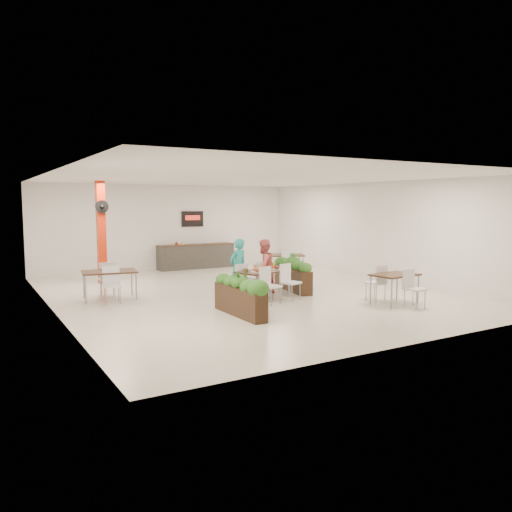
{
  "coord_description": "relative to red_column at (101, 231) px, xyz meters",
  "views": [
    {
      "loc": [
        -6.69,
        -12.05,
        2.49
      ],
      "look_at": [
        0.01,
        -0.63,
        1.1
      ],
      "focal_mm": 35.0,
      "sensor_mm": 36.0,
      "label": 1
    }
  ],
  "objects": [
    {
      "name": "ground",
      "position": [
        3.0,
        -3.79,
        -1.64
      ],
      "size": [
        12.0,
        12.0,
        0.0
      ],
      "primitive_type": "plane",
      "color": "beige",
      "rests_on": "ground"
    },
    {
      "name": "room_shell",
      "position": [
        3.0,
        -3.79,
        0.36
      ],
      "size": [
        10.1,
        12.1,
        3.22
      ],
      "color": "white",
      "rests_on": "ground"
    },
    {
      "name": "red_column",
      "position": [
        0.0,
        0.0,
        0.0
      ],
      "size": [
        0.4,
        0.41,
        3.2
      ],
      "color": "#B3240B",
      "rests_on": "ground"
    },
    {
      "name": "service_counter",
      "position": [
        4.0,
        1.86,
        -1.15
      ],
      "size": [
        3.0,
        0.64,
        2.2
      ],
      "color": "#282724",
      "rests_on": "ground"
    },
    {
      "name": "main_table",
      "position": [
        3.0,
        -4.8,
        -1.01
      ],
      "size": [
        1.64,
        1.91,
        0.92
      ],
      "rotation": [
        0.0,
        0.0,
        0.3
      ],
      "color": "black",
      "rests_on": "ground"
    },
    {
      "name": "diner_man",
      "position": [
        2.61,
        -4.14,
        -0.86
      ],
      "size": [
        0.65,
        0.52,
        1.56
      ],
      "primitive_type": "imported",
      "rotation": [
        0.0,
        0.0,
        3.44
      ],
      "color": "teal",
      "rests_on": "ground"
    },
    {
      "name": "diner_woman",
      "position": [
        3.41,
        -4.14,
        -0.89
      ],
      "size": [
        0.87,
        0.76,
        1.52
      ],
      "primitive_type": "imported",
      "rotation": [
        0.0,
        0.0,
        3.44
      ],
      "color": "#F1716B",
      "rests_on": "ground"
    },
    {
      "name": "planter_left",
      "position": [
        1.54,
        -6.19,
        -1.12
      ],
      "size": [
        0.41,
        2.03,
        1.06
      ],
      "rotation": [
        0.0,
        0.0,
        1.57
      ],
      "color": "black",
      "rests_on": "ground"
    },
    {
      "name": "planter_right",
      "position": [
        4.4,
        -4.12,
        -1.13
      ],
      "size": [
        0.71,
        2.05,
        1.09
      ],
      "rotation": [
        0.0,
        0.0,
        1.39
      ],
      "color": "black",
      "rests_on": "ground"
    },
    {
      "name": "side_table_a",
      "position": [
        -0.48,
        -2.8,
        -1.0
      ],
      "size": [
        1.48,
        1.66,
        0.92
      ],
      "rotation": [
        0.0,
        0.0,
        -0.15
      ],
      "color": "black",
      "rests_on": "ground"
    },
    {
      "name": "side_table_b",
      "position": [
        5.84,
        -1.62,
        -1.01
      ],
      "size": [
        1.44,
        1.65,
        0.92
      ],
      "rotation": [
        0.0,
        0.0,
        -0.43
      ],
      "color": "black",
      "rests_on": "ground"
    },
    {
      "name": "side_table_c",
      "position": [
        5.5,
        -6.99,
        -1.02
      ],
      "size": [
        1.23,
        1.66,
        0.92
      ],
      "rotation": [
        0.0,
        0.0,
        0.1
      ],
      "color": "black",
      "rests_on": "ground"
    }
  ]
}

